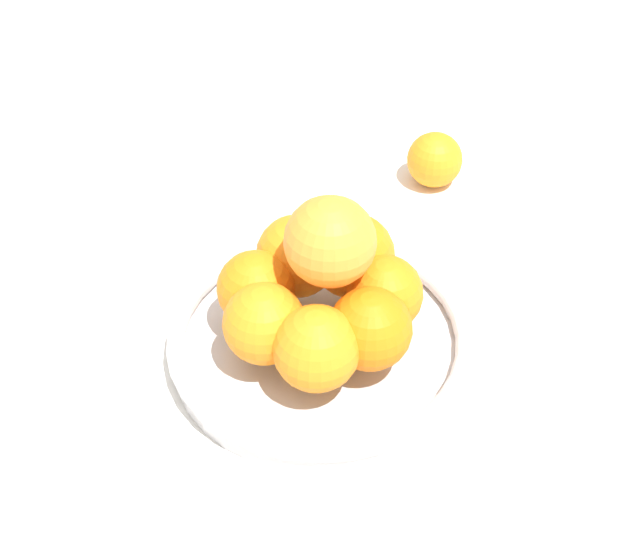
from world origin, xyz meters
TOP-DOWN VIEW (x-y plane):
  - ground_plane at (0.00, 0.00)m, footprint 4.00×4.00m
  - fruit_bowl at (0.00, 0.00)m, footprint 0.29×0.29m
  - orange_pile at (-0.00, -0.00)m, footprint 0.19×0.20m
  - stray_orange at (-0.23, -0.22)m, footprint 0.07×0.07m

SIDE VIEW (x-z plane):
  - ground_plane at x=0.00m, z-range 0.00..0.00m
  - fruit_bowl at x=0.00m, z-range 0.00..0.03m
  - stray_orange at x=-0.23m, z-range 0.00..0.07m
  - orange_pile at x=0.00m, z-range 0.02..0.16m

